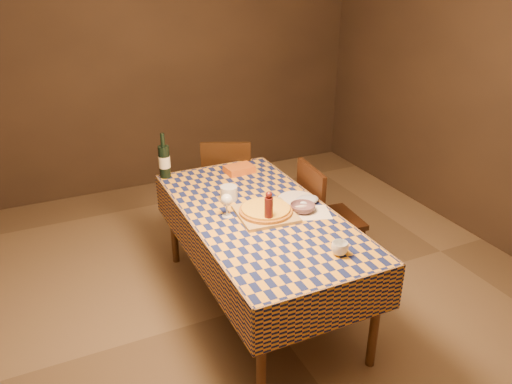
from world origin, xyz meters
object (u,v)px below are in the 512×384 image
Objects in this scene: pizza at (266,210)px; chair_far at (227,182)px; bowl at (303,208)px; wine_bottle at (164,161)px; dining_table at (259,222)px; chair_right at (323,214)px; white_plate at (297,199)px; cutting_board at (266,214)px.

chair_far is at bearing 81.12° from pizza.
bowl is 0.47× the size of wine_bottle.
wine_bottle is (-0.43, 0.91, 0.09)m from pizza.
wine_bottle reaches higher than pizza.
dining_table is 1.98× the size of chair_right.
bowl reaches higher than dining_table.
bowl is 0.18× the size of chair_right.
chair_far is at bearing 96.58° from white_plate.
wine_bottle is 1.09m from white_plate.
chair_right is at bearing 22.44° from cutting_board.
chair_right reaches higher than cutting_board.
bowl is at bearing -22.65° from dining_table.
dining_table is 0.69m from chair_right.
wine_bottle is (-0.43, 0.91, 0.12)m from cutting_board.
white_plate is at bearing 74.12° from bowl.
chair_far is 1.00× the size of chair_right.
pizza is 0.47× the size of chair_right.
white_plate is at bearing 9.61° from dining_table.
white_plate is 0.28× the size of chair_right.
chair_right is (0.44, -0.89, 0.00)m from chair_far.
pizza is 0.47× the size of chair_far.
cutting_board is 1.02m from wine_bottle.
bowl is (0.25, -0.05, 0.01)m from cutting_board.
dining_table is 0.13m from pizza.
chair_far is 0.99m from chair_right.
wine_bottle is (-0.68, 0.97, 0.11)m from bowl.
white_plate is at bearing -83.42° from chair_far.
pizza is 0.26m from bowl.
cutting_board is 1.18m from chair_far.
pizza reaches higher than dining_table.
chair_right is (0.62, 0.26, -0.29)m from pizza.
pizza is 0.32m from white_plate.
dining_table is at bearing -162.83° from chair_right.
chair_right is at bearing 22.44° from pizza.
pizza is 1.65× the size of white_plate.
dining_table is 0.11m from cutting_board.
chair_far is at bearing 81.12° from cutting_board.
chair_right reaches higher than bowl.
chair_right reaches higher than pizza.
dining_table is at bearing 157.35° from bowl.
pizza is at bearing 167.67° from bowl.
wine_bottle is at bearing 124.91° from bowl.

